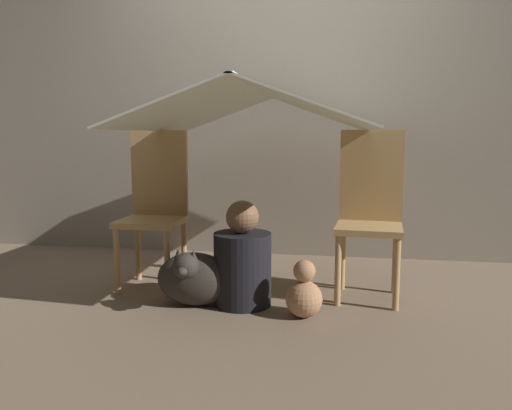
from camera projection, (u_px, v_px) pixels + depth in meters
The scene contains 8 objects.
ground_plane at pixel (253, 299), 2.94m from camera, with size 8.80×8.80×0.00m, color #7A6651.
wall_back at pixel (278, 97), 3.90m from camera, with size 7.00×0.05×2.50m.
chair_left at pixel (155, 204), 3.16m from camera, with size 0.38×0.38×0.99m.
chair_right at pixel (370, 209), 2.95m from camera, with size 0.40×0.40×0.99m.
sheet_canopy at pixel (256, 108), 2.89m from camera, with size 1.33×1.49×0.25m.
person_front at pixel (243, 262), 2.82m from camera, with size 0.33×0.33×0.60m.
dog at pixel (194, 278), 2.80m from camera, with size 0.44×0.38×0.36m.
plush_toy at pixel (304, 294), 2.63m from camera, with size 0.20×0.20×0.31m.
Camera 1 is at (0.48, -2.80, 0.96)m, focal length 35.00 mm.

